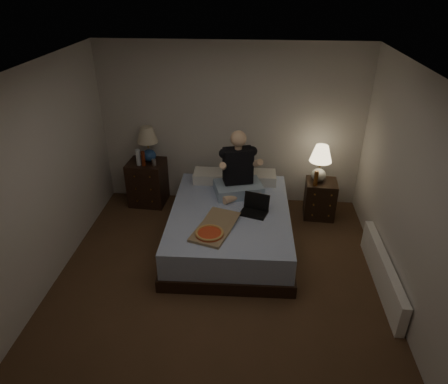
# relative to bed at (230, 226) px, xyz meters

# --- Properties ---
(floor) EXTENTS (4.00, 4.50, 0.00)m
(floor) POSITION_rel_bed_xyz_m (-0.07, -1.01, -0.26)
(floor) COLOR brown
(floor) RESTS_ON ground
(ceiling) EXTENTS (4.00, 4.50, 0.00)m
(ceiling) POSITION_rel_bed_xyz_m (-0.07, -1.01, 2.24)
(ceiling) COLOR white
(ceiling) RESTS_ON ground
(wall_back) EXTENTS (4.00, 0.00, 2.50)m
(wall_back) POSITION_rel_bed_xyz_m (-0.07, 1.24, 0.99)
(wall_back) COLOR silver
(wall_back) RESTS_ON ground
(wall_left) EXTENTS (0.00, 4.50, 2.50)m
(wall_left) POSITION_rel_bed_xyz_m (-2.07, -1.01, 0.99)
(wall_left) COLOR silver
(wall_left) RESTS_ON ground
(wall_right) EXTENTS (0.00, 4.50, 2.50)m
(wall_right) POSITION_rel_bed_xyz_m (1.93, -1.01, 0.99)
(wall_right) COLOR silver
(wall_right) RESTS_ON ground
(bed) EXTENTS (1.61, 2.13, 0.52)m
(bed) POSITION_rel_bed_xyz_m (0.00, 0.00, 0.00)
(bed) COLOR #5E7ABD
(bed) RESTS_ON floor
(nightstand_left) EXTENTS (0.58, 0.53, 0.72)m
(nightstand_left) POSITION_rel_bed_xyz_m (-1.39, 1.00, 0.10)
(nightstand_left) COLOR black
(nightstand_left) RESTS_ON floor
(nightstand_right) EXTENTS (0.47, 0.43, 0.58)m
(nightstand_right) POSITION_rel_bed_xyz_m (1.31, 0.80, 0.03)
(nightstand_right) COLOR black
(nightstand_right) RESTS_ON floor
(lamp_left) EXTENTS (0.37, 0.37, 0.56)m
(lamp_left) POSITION_rel_bed_xyz_m (-1.34, 1.04, 0.73)
(lamp_left) COLOR navy
(lamp_left) RESTS_ON nightstand_left
(lamp_right) EXTENTS (0.33, 0.33, 0.56)m
(lamp_right) POSITION_rel_bed_xyz_m (1.25, 0.83, 0.60)
(lamp_right) COLOR #96968E
(lamp_right) RESTS_ON nightstand_right
(water_bottle) EXTENTS (0.07, 0.07, 0.25)m
(water_bottle) POSITION_rel_bed_xyz_m (-1.46, 0.89, 0.58)
(water_bottle) COLOR silver
(water_bottle) RESTS_ON nightstand_left
(soda_can) EXTENTS (0.07, 0.07, 0.10)m
(soda_can) POSITION_rel_bed_xyz_m (-1.23, 0.89, 0.50)
(soda_can) COLOR beige
(soda_can) RESTS_ON nightstand_left
(beer_bottle_left) EXTENTS (0.06, 0.06, 0.23)m
(beer_bottle_left) POSITION_rel_bed_xyz_m (-1.38, 0.87, 0.57)
(beer_bottle_left) COLOR #62210E
(beer_bottle_left) RESTS_ON nightstand_left
(beer_bottle_right) EXTENTS (0.06, 0.06, 0.23)m
(beer_bottle_right) POSITION_rel_bed_xyz_m (1.20, 0.68, 0.44)
(beer_bottle_right) COLOR #62320E
(beer_bottle_right) RESTS_ON nightstand_right
(person) EXTENTS (0.78, 0.68, 0.93)m
(person) POSITION_rel_bed_xyz_m (0.09, 0.45, 0.73)
(person) COLOR black
(person) RESTS_ON bed
(laptop) EXTENTS (0.41, 0.37, 0.24)m
(laptop) POSITION_rel_bed_xyz_m (0.31, -0.08, 0.38)
(laptop) COLOR black
(laptop) RESTS_ON bed
(pizza_box) EXTENTS (0.61, 0.84, 0.08)m
(pizza_box) POSITION_rel_bed_xyz_m (-0.21, -0.64, 0.30)
(pizza_box) COLOR #9E845E
(pizza_box) RESTS_ON bed
(radiator) EXTENTS (0.10, 1.60, 0.40)m
(radiator) POSITION_rel_bed_xyz_m (1.86, -0.74, -0.06)
(radiator) COLOR white
(radiator) RESTS_ON floor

